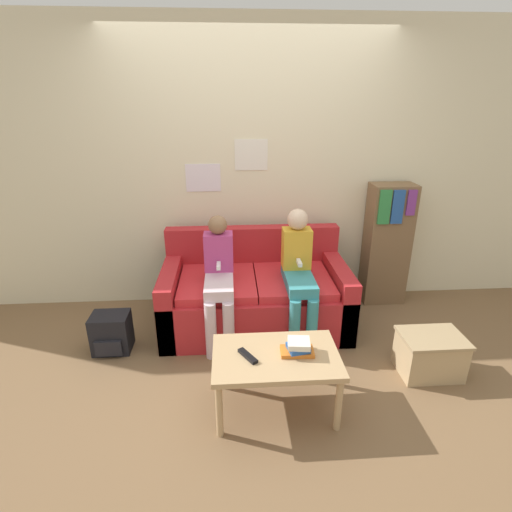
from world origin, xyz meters
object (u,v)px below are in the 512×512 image
Objects in this scene: person_right at (299,269)px; tv_remote at (248,356)px; bookshelf at (387,244)px; person_left at (219,275)px; coffee_table at (276,361)px; backpack at (112,333)px; storage_box at (430,354)px; couch at (255,295)px.

person_right is 1.03m from tv_remote.
person_left is at bearing -160.55° from bookshelf.
tv_remote reaches higher than coffee_table.
tv_remote reaches higher than backpack.
person_left is 1.73m from storage_box.
bookshelf is 2.64m from backpack.
person_right is at bearing 5.47° from backpack.
storage_box is (-0.06, -1.17, -0.44)m from bookshelf.
tv_remote is at bearing -77.98° from person_left.
couch is 1.50m from storage_box.
coffee_table is 0.96m from person_right.
backpack reaches higher than storage_box.
bookshelf reaches higher than person_left.
storage_box is at bearing -20.89° from person_left.
coffee_table is 2.51× the size of backpack.
person_left reaches higher than coffee_table.
person_left reaches higher than couch.
backpack is at bearing 149.59° from coffee_table.
coffee_table is 1.78× the size of storage_box.
bookshelf is (1.31, 0.36, 0.32)m from couch.
backpack is at bearing 169.39° from storage_box.
person_right is (0.66, 0.01, 0.03)m from person_left.
person_right is (0.35, -0.21, 0.33)m from couch.
coffee_table is 0.74× the size of person_right.
backpack is at bearing -174.53° from person_right.
bookshelf is at bearing 30.32° from person_right.
person_left is at bearing 8.89° from backpack.
bookshelf reaches higher than person_right.
coffee_table reaches higher than storage_box.
coffee_table is at bearing -108.05° from person_right.
bookshelf is at bearing 15.84° from backpack.
bookshelf reaches higher than storage_box.
storage_box is at bearing -92.98° from bookshelf.
tv_remote reaches higher than storage_box.
storage_box is (1.19, 0.28, -0.21)m from coffee_table.
person_left is 1.72m from bookshelf.
backpack is (-1.26, 0.74, -0.21)m from coffee_table.
tv_remote is (0.19, -0.89, -0.16)m from person_left.
backpack is (-2.51, -0.71, -0.44)m from bookshelf.
coffee_table is (0.06, -1.09, 0.09)m from couch.
couch is 1.25m from backpack.
backpack is (-1.54, -0.15, -0.45)m from person_right.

